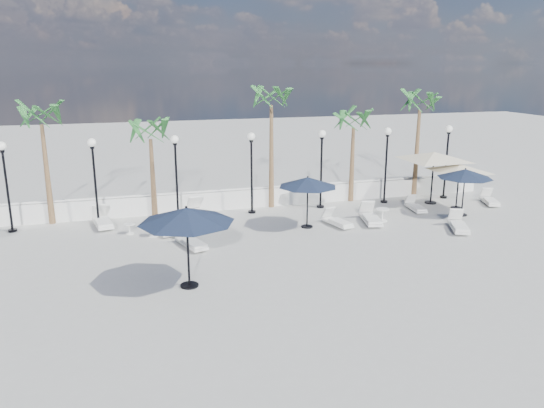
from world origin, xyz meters
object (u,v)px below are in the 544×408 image
object	(u,v)px
lounger_4	(337,221)
lounger_1	(167,228)
lounger_2	(202,213)
parasol_navy_right	(465,174)
parasol_navy_mid	(308,182)
parasol_cream_sq_b	(460,165)
lounger_6	(371,217)
lounger_3	(191,242)
lounger_0	(102,221)
parasol_cream_sq_a	(434,152)
lounger_8	(416,207)
lounger_7	(490,200)
parasol_navy_left	(187,216)
lounger_5	(459,225)

from	to	relation	value
lounger_4	lounger_1	bearing A→B (deg)	158.15
lounger_2	parasol_navy_right	xyz separation A→B (m)	(11.82, -2.89, 1.72)
lounger_2	parasol_navy_mid	size ratio (longest dim) A/B	0.89
parasol_cream_sq_b	parasol_navy_mid	bearing A→B (deg)	-173.63
lounger_2	parasol_navy_right	bearing A→B (deg)	-29.29
parasol_cream_sq_b	lounger_6	bearing A→B (deg)	-168.17
lounger_3	lounger_0	bearing A→B (deg)	113.17
lounger_0	parasol_cream_sq_a	xyz separation A→B (m)	(16.05, -0.51, 2.38)
parasol_cream_sq_b	lounger_1	bearing A→B (deg)	-179.77
lounger_0	parasol_navy_right	distance (m)	16.55
parasol_cream_sq_a	lounger_2	bearing A→B (deg)	177.47
parasol_cream_sq_b	lounger_8	bearing A→B (deg)	175.94
lounger_3	lounger_4	world-z (taller)	lounger_3
lounger_4	lounger_6	xyz separation A→B (m)	(1.61, -0.02, 0.04)
lounger_1	lounger_8	xyz separation A→B (m)	(11.93, 0.21, -0.00)
lounger_2	lounger_3	distance (m)	3.97
lounger_7	parasol_navy_right	distance (m)	3.46
lounger_0	lounger_3	bearing A→B (deg)	-58.73
lounger_6	parasol_navy_left	world-z (taller)	parasol_navy_left
lounger_1	parasol_navy_right	bearing A→B (deg)	-7.44
lounger_2	parasol_navy_right	distance (m)	12.29
lounger_0	lounger_4	bearing A→B (deg)	-25.72
parasol_navy_left	lounger_6	bearing A→B (deg)	28.56
lounger_1	lounger_0	bearing A→B (deg)	143.14
lounger_8	parasol_navy_mid	bearing A→B (deg)	-161.88
parasol_navy_left	lounger_2	bearing A→B (deg)	78.13
parasol_navy_left	parasol_navy_mid	bearing A→B (deg)	40.48
parasol_navy_right	parasol_cream_sq_a	distance (m)	2.46
lounger_4	lounger_6	distance (m)	1.61
lounger_7	parasol_cream_sq_b	xyz separation A→B (m)	(-2.12, -0.22, 1.97)
parasol_navy_left	lounger_0	bearing A→B (deg)	110.25
lounger_5	parasol_navy_left	world-z (taller)	parasol_navy_left
lounger_2	parasol_navy_right	world-z (taller)	parasol_navy_right
lounger_0	parasol_cream_sq_b	xyz separation A→B (m)	(16.72, -1.72, 1.94)
parasol_navy_mid	lounger_0	bearing A→B (deg)	162.93
lounger_7	lounger_2	bearing A→B (deg)	-164.35
lounger_3	lounger_8	xyz separation A→B (m)	(11.19, 2.26, -0.02)
lounger_1	lounger_3	xyz separation A→B (m)	(0.74, -2.05, 0.02)
lounger_1	lounger_7	distance (m)	16.21
lounger_6	parasol_navy_left	bearing A→B (deg)	-138.26
lounger_7	lounger_3	bearing A→B (deg)	-149.85
lounger_4	lounger_5	xyz separation A→B (m)	(4.73, -2.07, 0.02)
lounger_0	lounger_2	xyz separation A→B (m)	(4.38, 0.00, 0.02)
lounger_0	lounger_2	world-z (taller)	lounger_2
parasol_navy_left	parasol_cream_sq_a	world-z (taller)	parasol_cream_sq_a
lounger_8	parasol_navy_right	xyz separation A→B (m)	(1.65, -1.32, 1.79)
lounger_3	parasol_navy_right	bearing A→B (deg)	-13.92
lounger_5	parasol_navy_mid	xyz separation A→B (m)	(-6.08, 2.23, 1.77)
lounger_3	lounger_5	xyz separation A→B (m)	(11.29, -1.03, 0.01)
lounger_7	parasol_navy_right	xyz separation A→B (m)	(-2.63, -1.38, 1.77)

